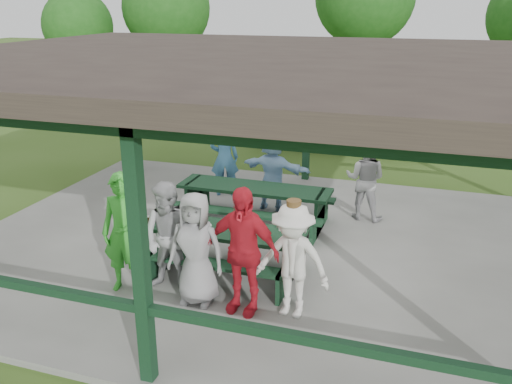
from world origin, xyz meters
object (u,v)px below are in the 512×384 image
(spectator_grey, at_px, (365,179))
(pickup_truck, at_px, (354,120))
(contestant_grey_mid, at_px, (196,249))
(spectator_blue, at_px, (224,158))
(contestant_grey_left, at_px, (169,239))
(farm_trailer, at_px, (300,121))
(picnic_table_near, at_px, (228,246))
(picnic_table_far, at_px, (254,200))
(contestant_red, at_px, (242,250))
(contestant_green, at_px, (124,233))
(contestant_white_fedora, at_px, (292,261))
(spectator_lblue, at_px, (273,171))

(spectator_grey, distance_m, pickup_truck, 6.42)
(contestant_grey_mid, height_order, spectator_blue, spectator_blue)
(contestant_grey_left, bearing_deg, farm_trailer, 93.42)
(picnic_table_near, distance_m, picnic_table_far, 2.01)
(contestant_red, bearing_deg, picnic_table_far, 111.66)
(pickup_truck, bearing_deg, spectator_blue, 178.45)
(spectator_blue, distance_m, pickup_truck, 6.19)
(contestant_green, relative_size, spectator_grey, 1.12)
(contestant_grey_left, bearing_deg, picnic_table_far, 83.62)
(contestant_white_fedora, xyz_separation_m, pickup_truck, (-0.69, 10.08, -0.20))
(picnic_table_far, xyz_separation_m, spectator_lblue, (0.10, 0.89, 0.32))
(contestant_grey_mid, distance_m, pickup_truck, 10.19)
(contestant_green, height_order, contestant_red, same)
(contestant_grey_mid, bearing_deg, pickup_truck, 82.28)
(pickup_truck, bearing_deg, picnic_table_far, -169.68)
(spectator_blue, height_order, spectator_grey, spectator_blue)
(contestant_grey_mid, bearing_deg, contestant_red, -4.42)
(spectator_lblue, bearing_deg, pickup_truck, -84.79)
(farm_trailer, bearing_deg, pickup_truck, 22.25)
(picnic_table_far, bearing_deg, picnic_table_near, -83.45)
(contestant_grey_left, distance_m, contestant_white_fedora, 1.82)
(spectator_lblue, bearing_deg, contestant_green, 85.23)
(picnic_table_far, height_order, spectator_blue, spectator_blue)
(contestant_grey_left, relative_size, farm_trailer, 0.41)
(picnic_table_near, height_order, contestant_grey_mid, contestant_grey_mid)
(picnic_table_far, height_order, contestant_white_fedora, contestant_white_fedora)
(picnic_table_far, relative_size, farm_trailer, 0.70)
(contestant_white_fedora, relative_size, spectator_blue, 0.99)
(contestant_grey_mid, bearing_deg, contestant_white_fedora, -0.33)
(contestant_red, relative_size, pickup_truck, 0.36)
(picnic_table_near, relative_size, contestant_red, 1.32)
(contestant_red, distance_m, spectator_grey, 4.02)
(picnic_table_near, height_order, contestant_green, contestant_green)
(contestant_grey_left, distance_m, farm_trailer, 9.38)
(contestant_grey_mid, xyz_separation_m, spectator_lblue, (-0.02, 3.79, -0.01))
(contestant_red, relative_size, spectator_grey, 1.12)
(farm_trailer, bearing_deg, contestant_white_fedora, -77.37)
(picnic_table_far, distance_m, pickup_truck, 7.30)
(contestant_grey_left, xyz_separation_m, farm_trailer, (-0.39, 9.37, -0.22))
(spectator_blue, bearing_deg, contestant_red, 93.68)
(picnic_table_far, relative_size, contestant_green, 1.60)
(contestant_green, relative_size, spectator_lblue, 1.12)
(contestant_grey_mid, height_order, farm_trailer, contestant_grey_mid)
(spectator_grey, xyz_separation_m, pickup_truck, (-1.14, 6.31, -0.20))
(contestant_green, bearing_deg, contestant_grey_mid, -8.90)
(picnic_table_far, distance_m, contestant_grey_mid, 2.93)
(picnic_table_near, height_order, contestant_red, contestant_red)
(contestant_grey_mid, xyz_separation_m, farm_trailer, (-0.87, 9.52, -0.20))
(contestant_red, distance_m, farm_trailer, 9.66)
(pickup_truck, relative_size, farm_trailer, 1.23)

